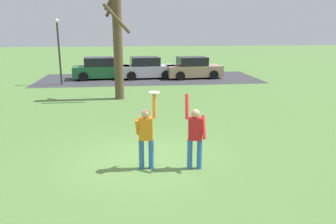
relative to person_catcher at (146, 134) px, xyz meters
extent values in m
plane|color=#567F3D|center=(0.06, 0.56, -0.98)|extent=(120.00, 120.00, 0.00)
cylinder|color=#3366B7|center=(-0.13, 0.02, -0.57)|extent=(0.14, 0.14, 0.82)
cylinder|color=#3366B7|center=(0.13, -0.02, -0.57)|extent=(0.14, 0.14, 0.82)
cube|color=orange|center=(0.00, 0.00, 0.14)|extent=(0.38, 0.26, 0.60)
sphere|color=tan|center=(0.00, 0.00, 0.55)|extent=(0.23, 0.23, 0.23)
cylinder|color=orange|center=(-0.22, 0.03, 0.19)|extent=(0.14, 0.49, 0.57)
cylinder|color=orange|center=(0.22, -0.03, 0.77)|extent=(0.09, 0.09, 0.66)
cylinder|color=#3366B7|center=(1.42, -0.17, -0.57)|extent=(0.14, 0.14, 0.82)
cylinder|color=#3366B7|center=(1.16, -0.14, -0.57)|extent=(0.14, 0.14, 0.82)
cube|color=red|center=(1.29, -0.16, 0.14)|extent=(0.38, 0.26, 0.60)
sphere|color=tan|center=(1.29, -0.16, 0.55)|extent=(0.23, 0.23, 0.23)
cylinder|color=red|center=(1.51, -0.18, 0.19)|extent=(0.14, 0.49, 0.57)
cylinder|color=red|center=(1.06, -0.13, 0.74)|extent=(0.12, 0.36, 0.64)
cylinder|color=white|center=(0.22, -0.03, 1.11)|extent=(0.28, 0.28, 0.02)
cube|color=#1E6633|center=(-2.43, 16.54, -0.43)|extent=(4.24, 2.15, 0.80)
cube|color=black|center=(-2.58, 16.53, 0.29)|extent=(2.23, 1.82, 0.64)
cylinder|color=black|center=(-1.24, 17.56, -0.65)|extent=(0.68, 0.28, 0.66)
cylinder|color=black|center=(-1.09, 15.74, -0.65)|extent=(0.68, 0.28, 0.66)
cylinder|color=black|center=(-3.78, 17.34, -0.65)|extent=(0.68, 0.28, 0.66)
cylinder|color=black|center=(-3.62, 15.52, -0.65)|extent=(0.68, 0.28, 0.66)
cube|color=#BCBCC1|center=(0.95, 16.46, -0.43)|extent=(4.24, 2.15, 0.80)
cube|color=black|center=(0.80, 16.45, 0.29)|extent=(2.23, 1.82, 0.64)
cylinder|color=black|center=(2.14, 17.48, -0.65)|extent=(0.68, 0.28, 0.66)
cylinder|color=black|center=(2.29, 15.67, -0.65)|extent=(0.68, 0.28, 0.66)
cylinder|color=black|center=(-0.40, 17.26, -0.65)|extent=(0.68, 0.28, 0.66)
cylinder|color=black|center=(-0.24, 15.45, -0.65)|extent=(0.68, 0.28, 0.66)
cube|color=tan|center=(4.46, 16.09, -0.43)|extent=(4.24, 2.15, 0.80)
cube|color=black|center=(4.31, 16.07, 0.29)|extent=(2.23, 1.82, 0.64)
cylinder|color=black|center=(5.64, 17.10, -0.65)|extent=(0.68, 0.28, 0.66)
cylinder|color=black|center=(5.80, 15.29, -0.65)|extent=(0.68, 0.28, 0.66)
cylinder|color=black|center=(3.11, 16.88, -0.65)|extent=(0.68, 0.28, 0.66)
cylinder|color=black|center=(3.27, 15.07, -0.65)|extent=(0.68, 0.28, 0.66)
cube|color=#38383D|center=(1.11, 16.25, -0.98)|extent=(16.08, 6.40, 0.01)
cylinder|color=brown|center=(-0.93, 9.21, 2.10)|extent=(0.47, 0.47, 6.16)
cylinder|color=brown|center=(-0.92, 8.60, 3.15)|extent=(1.34, 0.19, 1.48)
cylinder|color=brown|center=(-1.06, 9.61, 4.06)|extent=(0.99, 0.47, 1.67)
cylinder|color=#2D2D33|center=(-4.90, 14.25, 1.02)|extent=(0.12, 0.12, 4.00)
sphere|color=silver|center=(-4.90, 14.25, 3.14)|extent=(0.28, 0.28, 0.28)
camera|label=1|loc=(-0.39, -8.27, 2.71)|focal=35.20mm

